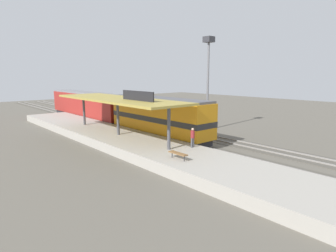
# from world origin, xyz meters

# --- Properties ---
(ground_plane) EXTENTS (120.00, 120.00, 0.00)m
(ground_plane) POSITION_xyz_m (2.00, 0.00, 0.00)
(ground_plane) COLOR #5B564C
(track_near) EXTENTS (3.20, 110.00, 0.16)m
(track_near) POSITION_xyz_m (0.00, 0.00, 0.03)
(track_near) COLOR #4E4941
(track_near) RESTS_ON ground
(track_far) EXTENTS (3.20, 110.00, 0.16)m
(track_far) POSITION_xyz_m (4.60, 0.00, 0.03)
(track_far) COLOR #4E4941
(track_far) RESTS_ON ground
(platform) EXTENTS (6.00, 44.00, 0.90)m
(platform) POSITION_xyz_m (-4.60, 0.00, 0.45)
(platform) COLOR #9E998E
(platform) RESTS_ON ground
(station_canopy) EXTENTS (5.20, 18.00, 4.70)m
(station_canopy) POSITION_xyz_m (-4.60, -0.09, 4.53)
(station_canopy) COLOR #47474C
(station_canopy) RESTS_ON platform
(platform_bench) EXTENTS (0.44, 1.70, 0.50)m
(platform_bench) POSITION_xyz_m (-6.00, -10.63, 1.34)
(platform_bench) COLOR #333338
(platform_bench) RESTS_ON platform
(locomotive) EXTENTS (2.93, 14.43, 4.44)m
(locomotive) POSITION_xyz_m (0.00, -1.01, 2.41)
(locomotive) COLOR #28282D
(locomotive) RESTS_ON track_near
(passenger_carriage_single) EXTENTS (2.90, 20.00, 4.24)m
(passenger_carriage_single) POSITION_xyz_m (0.00, 16.99, 2.31)
(passenger_carriage_single) COLOR #28282D
(passenger_carriage_single) RESTS_ON track_near
(light_mast) EXTENTS (1.10, 1.10, 11.70)m
(light_mast) POSITION_xyz_m (7.80, -1.32, 8.40)
(light_mast) COLOR slate
(light_mast) RESTS_ON ground
(person_waiting) EXTENTS (0.34, 0.34, 1.71)m
(person_waiting) POSITION_xyz_m (-2.65, -8.86, 1.85)
(person_waiting) COLOR #4C4C51
(person_waiting) RESTS_ON platform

